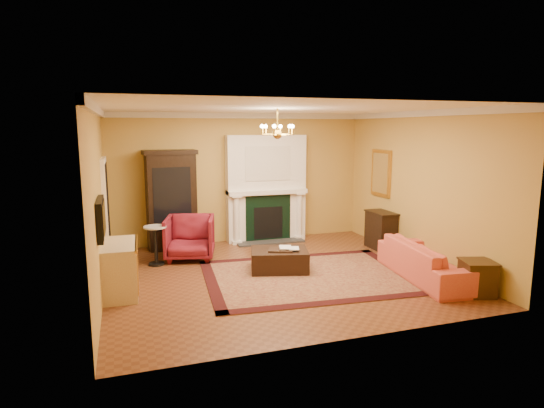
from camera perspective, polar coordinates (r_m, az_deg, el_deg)
name	(u,v)px	position (r m, az deg, el deg)	size (l,w,h in m)	color
floor	(277,275)	(8.47, 0.65, -8.88)	(6.00, 5.50, 0.02)	brown
ceiling	(277,108)	(8.04, 0.69, 11.99)	(6.00, 5.50, 0.02)	white
wall_back	(240,178)	(10.75, -4.09, 3.29)	(6.00, 0.02, 3.00)	#B79241
wall_front	(350,225)	(5.62, 9.79, -2.57)	(6.00, 0.02, 3.00)	#B79241
wall_left	(98,202)	(7.71, -21.03, 0.20)	(0.02, 5.50, 3.00)	#B79241
wall_right	(420,187)	(9.52, 18.10, 2.03)	(0.02, 5.50, 3.00)	#B79241
fireplace	(266,191)	(10.77, -0.72, 1.69)	(1.90, 0.70, 2.50)	white
crown_molding	(262,113)	(8.95, -1.33, 11.29)	(6.00, 5.50, 0.12)	silver
doorway	(106,212)	(9.45, -20.06, -0.92)	(0.08, 1.05, 2.10)	white
tv_panel	(101,218)	(7.14, -20.67, -1.70)	(0.09, 0.95, 0.58)	black
gilt_mirror	(381,173)	(10.63, 13.51, 3.79)	(0.06, 0.76, 1.05)	gold
chandelier	(277,131)	(8.04, 0.68, 9.13)	(0.63, 0.55, 0.53)	gold
oriental_rug	(309,276)	(8.37, 4.62, -9.02)	(3.70, 2.78, 0.01)	#4B1012
china_cabinet	(171,202)	(10.27, -12.51, 0.25)	(1.05, 0.48, 2.10)	black
wingback_armchair	(190,235)	(9.47, -10.28, -3.90)	(0.95, 0.89, 0.98)	maroon
pedestal_table	(156,243)	(9.18, -14.40, -4.70)	(0.44, 0.44, 0.78)	black
commode	(120,269)	(7.81, -18.53, -7.69)	(0.53, 1.13, 0.84)	beige
coral_sofa	(428,255)	(8.58, 18.95, -6.04)	(2.24, 0.66, 0.88)	#CE5F41
end_table	(477,279)	(8.09, 24.35, -8.55)	(0.47, 0.47, 0.54)	#351F0E
console_table	(381,231)	(10.40, 13.50, -3.30)	(0.41, 0.72, 0.80)	black
leather_ottoman	(279,260)	(8.62, 0.93, -7.01)	(1.05, 0.76, 0.39)	black
ottoman_tray	(281,250)	(8.50, 1.10, -5.77)	(0.44, 0.34, 0.03)	black
book_a	(279,241)	(8.50, 0.94, -4.62)	(0.22, 0.03, 0.30)	gray
book_b	(289,242)	(8.47, 2.11, -4.81)	(0.19, 0.02, 0.26)	gray
topiary_left	(241,180)	(10.53, -3.90, 2.99)	(0.16, 0.16, 0.44)	gray
topiary_right	(287,179)	(10.86, 1.95, 3.11)	(0.15, 0.15, 0.40)	gray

